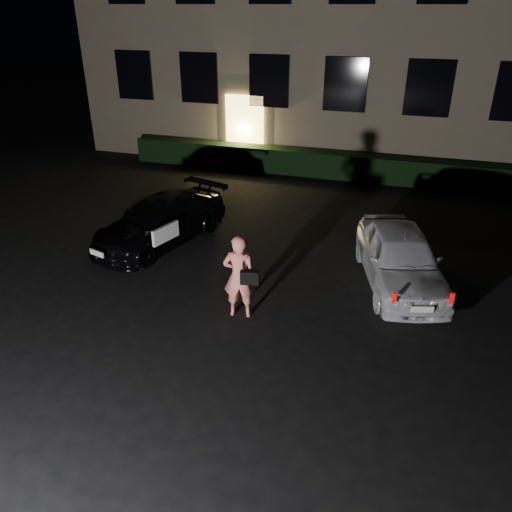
% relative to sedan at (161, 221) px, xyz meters
% --- Properties ---
extents(ground, '(80.00, 80.00, 0.00)m').
position_rel_sedan_xyz_m(ground, '(3.30, -3.95, -0.56)').
color(ground, black).
rests_on(ground, ground).
extents(hedge, '(15.00, 0.70, 0.85)m').
position_rel_sedan_xyz_m(hedge, '(3.30, 6.55, -0.14)').
color(hedge, black).
rests_on(hedge, ground).
extents(sedan, '(2.59, 4.17, 1.13)m').
position_rel_sedan_xyz_m(sedan, '(0.00, 0.00, 0.00)').
color(sedan, black).
rests_on(sedan, ground).
extents(hatch, '(2.42, 3.87, 1.23)m').
position_rel_sedan_xyz_m(hatch, '(5.78, -0.34, 0.05)').
color(hatch, white).
rests_on(hatch, ground).
extents(man, '(0.75, 0.51, 1.68)m').
position_rel_sedan_xyz_m(man, '(2.98, -2.53, 0.28)').
color(man, '#EF7F6C').
rests_on(man, ground).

